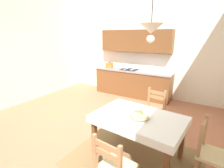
{
  "coord_description": "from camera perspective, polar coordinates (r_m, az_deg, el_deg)",
  "views": [
    {
      "loc": [
        2.17,
        -2.68,
        2.03
      ],
      "look_at": [
        0.25,
        0.47,
        0.98
      ],
      "focal_mm": 27.57,
      "sensor_mm": 36.0,
      "label": 1
    }
  ],
  "objects": [
    {
      "name": "pendant_lamp",
      "position": [
        2.52,
        12.86,
        17.29
      ],
      "size": [
        0.32,
        0.32,
        0.8
      ],
      "color": "black"
    },
    {
      "name": "wall_left",
      "position": [
        5.72,
        -31.73,
        13.96
      ],
      "size": [
        0.12,
        6.32,
        4.13
      ],
      "primitive_type": "cube",
      "color": "silver",
      "rests_on": "ground_plane"
    },
    {
      "name": "kitchen_cabinetry",
      "position": [
        5.9,
        6.99,
        4.29
      ],
      "size": [
        2.64,
        0.63,
        2.2
      ],
      "color": "brown",
      "rests_on": "ground_plane"
    },
    {
      "name": "dining_chair_window_side",
      "position": [
        2.93,
        30.03,
        -19.39
      ],
      "size": [
        0.45,
        0.45,
        0.93
      ],
      "color": "#D1BC89",
      "rests_on": "ground_plane"
    },
    {
      "name": "wall_back",
      "position": [
        6.01,
        10.56,
        15.97
      ],
      "size": [
        6.23,
        0.12,
        4.13
      ],
      "primitive_type": "cube",
      "color": "silver",
      "rests_on": "ground_plane"
    },
    {
      "name": "fruit_bowl",
      "position": [
        2.81,
        9.06,
        -9.99
      ],
      "size": [
        0.3,
        0.3,
        0.12
      ],
      "color": "tan",
      "rests_on": "dining_table"
    },
    {
      "name": "dining_chair_kitchen_side",
      "position": [
        3.83,
        13.48,
        -9.1
      ],
      "size": [
        0.47,
        0.47,
        0.93
      ],
      "color": "#D1BC89",
      "rests_on": "ground_plane"
    },
    {
      "name": "ground_plane",
      "position": [
        4.03,
        -6.8,
        -15.31
      ],
      "size": [
        6.23,
        6.32,
        0.1
      ],
      "primitive_type": "cube",
      "color": "#AD6B4C"
    },
    {
      "name": "dining_table",
      "position": [
        2.95,
        8.68,
        -12.64
      ],
      "size": [
        1.52,
        1.08,
        0.75
      ],
      "color": "brown",
      "rests_on": "ground_plane"
    },
    {
      "name": "area_rug",
      "position": [
        3.22,
        7.43,
        -23.25
      ],
      "size": [
        2.1,
        1.6,
        0.01
      ],
      "primitive_type": "cube",
      "color": "olive",
      "rests_on": "ground_plane"
    }
  ]
}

